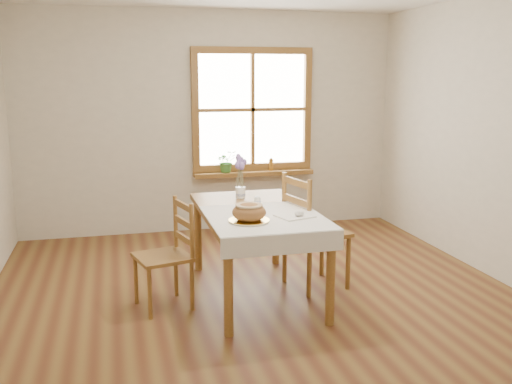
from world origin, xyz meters
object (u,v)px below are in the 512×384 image
at_px(dining_table, 256,219).
at_px(flower_vase, 240,193).
at_px(bread_plate, 249,221).
at_px(chair_right, 316,231).
at_px(chair_left, 163,255).

relative_size(dining_table, flower_vase, 16.09).
relative_size(bread_plate, flower_vase, 3.06).
bearing_deg(flower_vase, chair_right, -32.47).
bearing_deg(bread_plate, flower_vase, 81.72).
distance_m(chair_left, flower_vase, 1.00).
bearing_deg(dining_table, flower_vase, 94.33).
xyz_separation_m(dining_table, chair_left, (-0.80, -0.09, -0.23)).
relative_size(chair_right, bread_plate, 3.35).
xyz_separation_m(bread_plate, flower_vase, (0.13, 0.87, 0.03)).
distance_m(dining_table, chair_left, 0.83).
height_order(chair_left, chair_right, chair_right).
xyz_separation_m(chair_left, chair_right, (1.37, 0.16, 0.07)).
xyz_separation_m(chair_left, flower_vase, (0.76, 0.54, 0.36)).
bearing_deg(chair_left, chair_right, 81.66).
xyz_separation_m(chair_right, flower_vase, (-0.60, 0.38, 0.29)).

